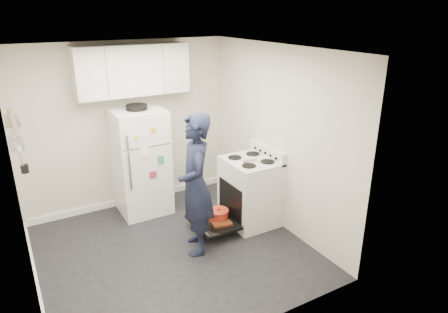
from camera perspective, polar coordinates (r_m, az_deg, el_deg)
room at (r=4.75m, az=-8.44°, el=-0.84°), size 3.21×3.21×2.51m
electric_range at (r=5.70m, az=3.65°, el=-5.06°), size 0.66×0.76×1.10m
open_oven_door at (r=5.57m, az=-1.25°, el=-8.89°), size 0.55×0.70×0.22m
refrigerator at (r=6.01m, az=-11.79°, el=-0.69°), size 0.72×0.74×1.64m
upper_cabinets at (r=5.86m, az=-12.95°, el=11.94°), size 1.60×0.33×0.70m
wall_shelf_rack at (r=4.77m, az=-27.75°, el=2.99°), size 0.14×0.60×0.61m
person at (r=4.88m, az=-4.07°, el=-4.09°), size 0.62×0.76×1.79m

